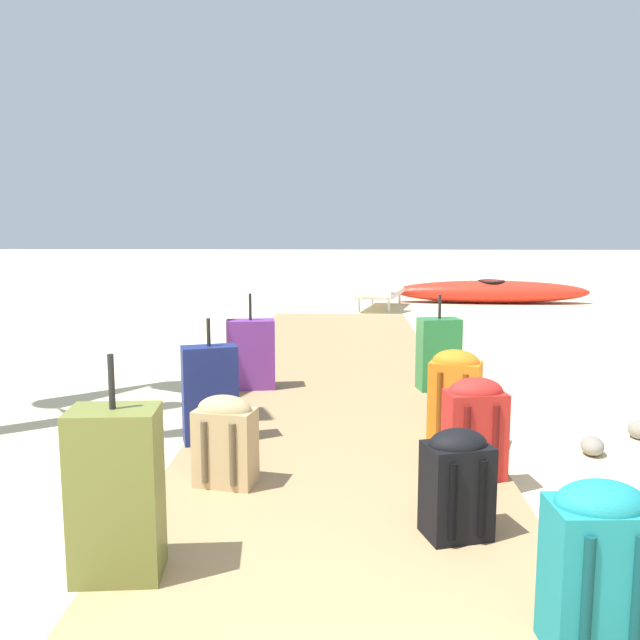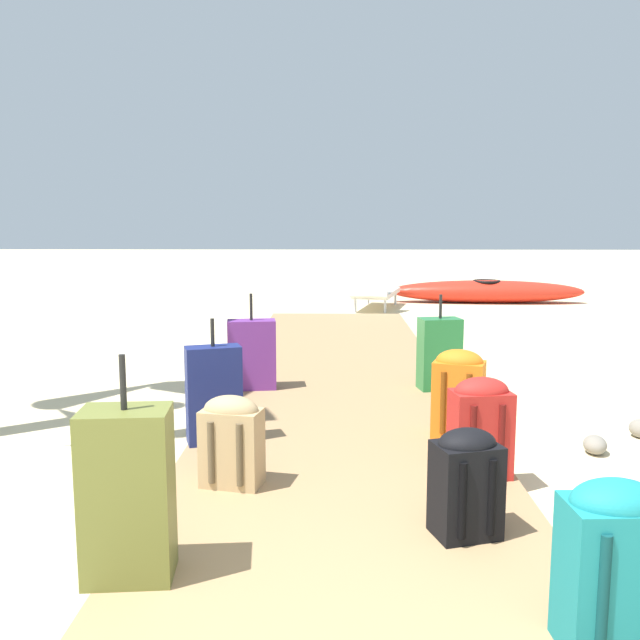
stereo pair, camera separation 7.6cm
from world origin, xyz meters
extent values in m
plane|color=beige|center=(0.00, 3.48, 0.00)|extent=(60.00, 60.00, 0.00)
cube|color=#9E7A51|center=(0.00, 4.35, 0.04)|extent=(1.88, 8.70, 0.08)
cube|color=#237538|center=(0.82, 4.13, 0.37)|extent=(0.36, 0.26, 0.58)
cylinder|color=black|center=(0.82, 4.13, 0.76)|extent=(0.02, 0.02, 0.19)
cube|color=#197A7F|center=(0.83, 0.70, 0.33)|extent=(0.31, 0.24, 0.49)
ellipsoid|color=#197A7F|center=(0.83, 0.70, 0.57)|extent=(0.30, 0.23, 0.15)
cylinder|color=#0C3D3F|center=(0.76, 0.58, 0.33)|extent=(0.04, 0.04, 0.39)
cube|color=#6B2D84|center=(-0.71, 4.11, 0.36)|extent=(0.41, 0.25, 0.56)
cylinder|color=black|center=(-0.71, 4.11, 0.75)|extent=(0.02, 0.02, 0.22)
cube|color=black|center=(0.53, 1.50, 0.29)|extent=(0.32, 0.27, 0.41)
ellipsoid|color=black|center=(0.53, 1.50, 0.49)|extent=(0.30, 0.26, 0.14)
cylinder|color=black|center=(0.49, 1.38, 0.29)|extent=(0.04, 0.04, 0.33)
cylinder|color=black|center=(0.62, 1.42, 0.29)|extent=(0.04, 0.04, 0.33)
cube|color=navy|center=(-0.78, 2.74, 0.38)|extent=(0.37, 0.26, 0.60)
cylinder|color=black|center=(-0.78, 2.74, 0.77)|extent=(0.02, 0.02, 0.17)
cube|color=olive|center=(-0.83, 1.12, 0.41)|extent=(0.35, 0.26, 0.66)
cylinder|color=black|center=(-0.83, 1.12, 0.85)|extent=(0.02, 0.02, 0.21)
cube|color=orange|center=(0.74, 2.88, 0.32)|extent=(0.36, 0.30, 0.49)
ellipsoid|color=orange|center=(0.74, 2.88, 0.57)|extent=(0.34, 0.29, 0.15)
cylinder|color=#70380C|center=(0.64, 2.80, 0.32)|extent=(0.05, 0.05, 0.39)
cylinder|color=#70380C|center=(0.78, 2.75, 0.32)|extent=(0.05, 0.05, 0.39)
cube|color=tan|center=(-0.57, 2.05, 0.28)|extent=(0.34, 0.24, 0.40)
ellipsoid|color=tan|center=(-0.57, 2.05, 0.48)|extent=(0.32, 0.23, 0.15)
cylinder|color=brown|center=(-0.66, 1.97, 0.28)|extent=(0.04, 0.04, 0.32)
cylinder|color=brown|center=(-0.51, 1.94, 0.28)|extent=(0.04, 0.04, 0.32)
cube|color=red|center=(0.74, 2.20, 0.31)|extent=(0.34, 0.25, 0.47)
ellipsoid|color=red|center=(0.74, 2.20, 0.55)|extent=(0.32, 0.23, 0.15)
cylinder|color=#5B110F|center=(0.68, 2.09, 0.31)|extent=(0.04, 0.04, 0.37)
cylinder|color=#5B110F|center=(0.83, 2.11, 0.31)|extent=(0.04, 0.04, 0.37)
cube|color=white|center=(0.67, 9.96, 0.26)|extent=(0.91, 1.50, 0.08)
cube|color=white|center=(0.53, 9.38, 0.54)|extent=(0.68, 0.54, 0.56)
cylinder|color=silver|center=(0.56, 10.56, 0.11)|extent=(0.04, 0.04, 0.22)
cylinder|color=silver|center=(1.03, 10.45, 0.11)|extent=(0.04, 0.04, 0.22)
cylinder|color=silver|center=(0.30, 9.47, 0.11)|extent=(0.04, 0.04, 0.22)
cylinder|color=silver|center=(0.77, 9.36, 0.11)|extent=(0.04, 0.04, 0.22)
ellipsoid|color=red|center=(2.67, 10.78, 0.20)|extent=(3.45, 0.84, 0.40)
torus|color=black|center=(2.67, 10.78, 0.38)|extent=(0.51, 0.51, 0.05)
ellipsoid|color=gray|center=(1.59, 2.80, 0.06)|extent=(0.18, 0.22, 0.11)
camera|label=1|loc=(0.03, -1.33, 1.44)|focal=38.37mm
camera|label=2|loc=(-0.05, -1.33, 1.44)|focal=38.37mm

